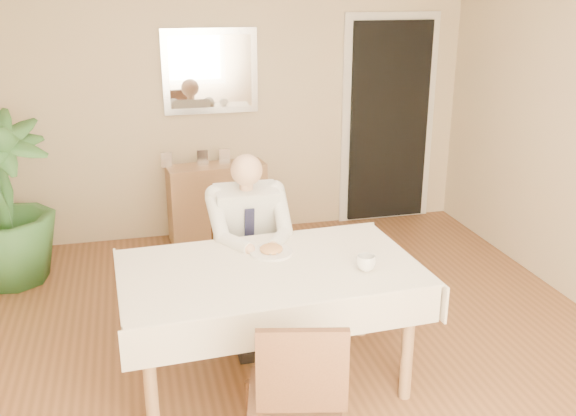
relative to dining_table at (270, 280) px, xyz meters
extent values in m
plane|color=brown|center=(0.21, 0.07, -0.67)|extent=(5.00, 5.00, 0.00)
cube|color=#CDB891|center=(0.21, 2.57, 0.63)|extent=(4.50, 0.02, 2.60)
cube|color=silver|center=(1.76, 2.55, 0.33)|extent=(0.96, 0.03, 2.10)
cube|color=black|center=(1.76, 2.52, 0.33)|extent=(0.80, 0.05, 1.95)
cube|color=silver|center=(0.02, 2.54, 0.88)|extent=(0.86, 0.03, 0.76)
cube|color=white|center=(0.02, 2.52, 0.88)|extent=(0.74, 0.02, 0.64)
cube|color=olive|center=(0.00, 0.00, 0.05)|extent=(1.64, 0.97, 0.04)
cube|color=#EEE2C7|center=(0.00, 0.00, 0.08)|extent=(1.75, 1.08, 0.01)
cube|color=#EEE2C7|center=(0.00, -0.50, -0.03)|extent=(1.70, 0.09, 0.22)
cube|color=#EEE2C7|center=(0.00, 0.50, -0.03)|extent=(1.70, 0.09, 0.22)
cube|color=#EEE2C7|center=(-0.85, 0.00, -0.03)|extent=(0.06, 1.00, 0.22)
cube|color=#EEE2C7|center=(0.85, 0.00, -0.03)|extent=(0.06, 1.00, 0.22)
cylinder|color=olive|center=(-0.72, -0.37, -0.32)|extent=(0.07, 0.07, 0.70)
cylinder|color=olive|center=(0.72, -0.37, -0.32)|extent=(0.07, 0.07, 0.70)
cylinder|color=olive|center=(-0.72, 0.37, -0.32)|extent=(0.07, 0.07, 0.70)
cylinder|color=olive|center=(0.72, 0.37, -0.32)|extent=(0.07, 0.07, 0.70)
cube|color=#3F2515|center=(0.00, 0.80, -0.24)|extent=(0.47, 0.47, 0.04)
cube|color=#3F2515|center=(0.00, 0.99, 0.02)|extent=(0.42, 0.09, 0.42)
cylinder|color=#3F2515|center=(-0.18, 0.62, -0.46)|extent=(0.04, 0.04, 0.41)
cylinder|color=#3F2515|center=(0.18, 0.62, -0.46)|extent=(0.04, 0.04, 0.41)
cylinder|color=#3F2515|center=(-0.18, 0.98, -0.46)|extent=(0.04, 0.04, 0.41)
cylinder|color=#3F2515|center=(0.18, 0.98, -0.46)|extent=(0.04, 0.04, 0.41)
cube|color=#3F2515|center=(-0.06, -0.76, -0.25)|extent=(0.49, 0.49, 0.04)
cube|color=#3F2515|center=(-0.06, -0.94, 0.00)|extent=(0.41, 0.13, 0.41)
cylinder|color=#3F2515|center=(-0.24, -0.58, -0.47)|extent=(0.04, 0.04, 0.40)
cylinder|color=#3F2515|center=(0.12, -0.58, -0.47)|extent=(0.04, 0.04, 0.40)
cube|color=silver|center=(0.00, 0.76, 0.08)|extent=(0.42, 0.31, 0.55)
cube|color=black|center=(0.00, 0.64, 0.05)|extent=(0.07, 0.08, 0.36)
cylinder|color=tan|center=(0.00, 0.71, 0.37)|extent=(0.09, 0.09, 0.08)
sphere|color=tan|center=(0.00, 0.69, 0.47)|extent=(0.21, 0.21, 0.21)
cube|color=black|center=(-0.10, 0.56, -0.15)|extent=(0.13, 0.42, 0.13)
cube|color=black|center=(0.10, 0.56, -0.15)|extent=(0.13, 0.42, 0.13)
cube|color=black|center=(-0.10, 0.38, -0.44)|extent=(0.11, 0.12, 0.45)
cube|color=black|center=(0.10, 0.38, -0.44)|extent=(0.11, 0.12, 0.45)
cube|color=black|center=(-0.10, 0.32, -0.63)|extent=(0.11, 0.26, 0.07)
cube|color=black|center=(0.10, 0.32, -0.63)|extent=(0.11, 0.26, 0.07)
cylinder|color=white|center=(0.05, 0.18, 0.09)|extent=(0.26, 0.26, 0.02)
ellipsoid|color=olive|center=(0.05, 0.18, 0.11)|extent=(0.14, 0.14, 0.06)
cylinder|color=silver|center=(0.09, 0.12, 0.11)|extent=(0.01, 0.13, 0.01)
cylinder|color=silver|center=(0.01, 0.12, 0.11)|extent=(0.01, 0.13, 0.01)
imported|color=white|center=(0.52, -0.18, 0.13)|extent=(0.13, 0.13, 0.09)
cube|color=olive|center=(0.02, 2.39, -0.31)|extent=(0.93, 0.39, 0.72)
cube|color=silver|center=(-0.42, 2.42, 0.12)|extent=(0.10, 0.02, 0.14)
cube|color=silver|center=(-0.10, 2.42, 0.12)|extent=(0.10, 0.02, 0.14)
cube|color=silver|center=(0.11, 2.43, 0.12)|extent=(0.10, 0.02, 0.14)
imported|color=#2D5B29|center=(-1.74, 1.86, 0.02)|extent=(0.98, 0.98, 1.37)
camera|label=1|loc=(-0.71, -3.30, 1.62)|focal=40.00mm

